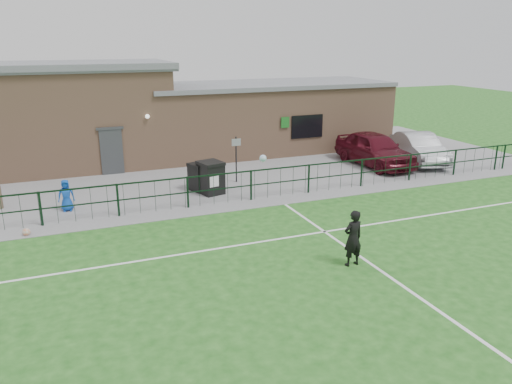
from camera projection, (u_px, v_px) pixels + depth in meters
name	position (u px, v px, depth m)	size (l,w,h in m)	color
ground	(334.00, 301.00, 11.93)	(90.00, 90.00, 0.00)	#1D5519
paving_strip	(190.00, 169.00, 23.90)	(34.00, 13.00, 0.02)	gray
pitch_line_touch	(228.00, 205.00, 18.85)	(28.00, 0.10, 0.01)	white
pitch_line_mid	(268.00, 241.00, 15.48)	(28.00, 0.10, 0.01)	white
pitch_line_perp	(403.00, 286.00, 12.64)	(0.10, 16.00, 0.01)	white
perimeter_fence	(226.00, 188.00, 18.85)	(28.00, 0.10, 1.20)	black
wheelie_bin_left	(211.00, 179.00, 20.00)	(0.81, 0.92, 1.23)	black
wheelie_bin_right	(200.00, 178.00, 20.43)	(0.69, 0.79, 1.05)	black
sign_post	(236.00, 160.00, 21.50)	(0.06, 0.06, 2.00)	black
car_maroon	(375.00, 149.00, 24.41)	(1.94, 4.83, 1.64)	#4F0E19
car_silver	(419.00, 148.00, 25.05)	(1.54, 4.42, 1.46)	#9C9EA3
spectator_child	(66.00, 195.00, 17.96)	(0.57, 0.37, 1.16)	#1248AD
goalkeeper_kick	(350.00, 236.00, 13.64)	(1.77, 3.48, 2.57)	black
ball_ground	(26.00, 232.00, 15.84)	(0.25, 0.25, 0.25)	silver
clubhouse	(157.00, 116.00, 25.59)	(24.25, 5.40, 4.96)	tan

